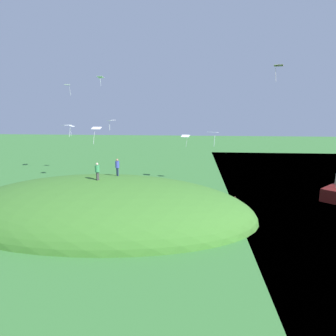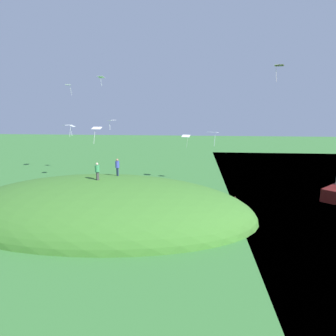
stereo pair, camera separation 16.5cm
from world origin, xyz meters
name	(u,v)px [view 1 (the left image)]	position (x,y,z in m)	size (l,w,h in m)	color
ground_plane	(185,208)	(0.00, 0.00, 0.00)	(160.00, 160.00, 0.00)	#387434
grass_hill	(104,217)	(7.74, 3.21, 0.00)	(29.37, 16.16, 7.75)	#3B7429
person_near_shore	(97,169)	(7.93, 3.97, 4.87)	(0.59, 0.59, 1.63)	#393837
person_with_child	(117,165)	(6.57, 1.94, 4.89)	(0.52, 0.52, 1.71)	navy
kite_0	(185,136)	(0.24, -11.15, 6.46)	(1.26, 1.00, 1.70)	white
kite_1	(67,126)	(12.43, -0.51, 8.54)	(0.98, 1.06, 1.25)	white
kite_2	(67,85)	(17.21, -13.00, 13.48)	(1.14, 1.36, 1.44)	white
kite_3	(100,77)	(12.02, -11.90, 14.41)	(1.08, 0.89, 1.32)	silver
kite_4	(278,66)	(-9.92, -4.89, 14.80)	(1.15, 1.00, 1.79)	silver
kite_5	(96,129)	(10.02, -2.76, 8.06)	(1.12, 0.81, 1.87)	white
kite_6	(111,121)	(8.32, -2.82, 8.95)	(0.93, 1.03, 1.11)	white
kite_8	(213,133)	(-2.74, -0.36, 7.92)	(1.24, 1.09, 1.48)	white
kite_9	(72,127)	(15.90, -10.41, 7.77)	(0.68, 0.87, 1.48)	white
mooring_post	(235,202)	(-5.30, -0.80, 0.57)	(0.14, 0.14, 1.14)	brown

